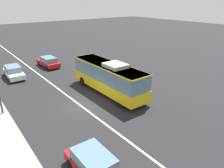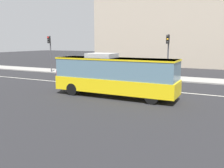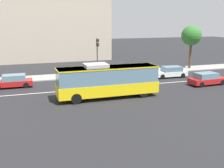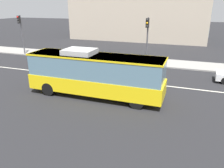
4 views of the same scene
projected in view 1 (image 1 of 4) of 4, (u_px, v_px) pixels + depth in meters
The scene contains 6 objects.
ground_plane at pixel (80, 105), 19.98m from camera, with size 160.00×160.00×0.00m, color black.
lane_centre_line at pixel (80, 105), 19.98m from camera, with size 76.00×0.16×0.01m, color silver.
transit_bus at pixel (108, 76), 22.15m from camera, with size 10.00×2.51×3.46m.
sedan_red at pixel (48, 62), 31.23m from camera, with size 4.58×2.02×1.46m.
sedan_white at pixel (14, 72), 26.91m from camera, with size 4.57×1.98×1.46m.
sedan_red_ahead at pixel (95, 167), 11.69m from camera, with size 4.52×1.85×1.46m.
Camera 1 is at (-15.98, 8.40, 9.29)m, focal length 34.09 mm.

